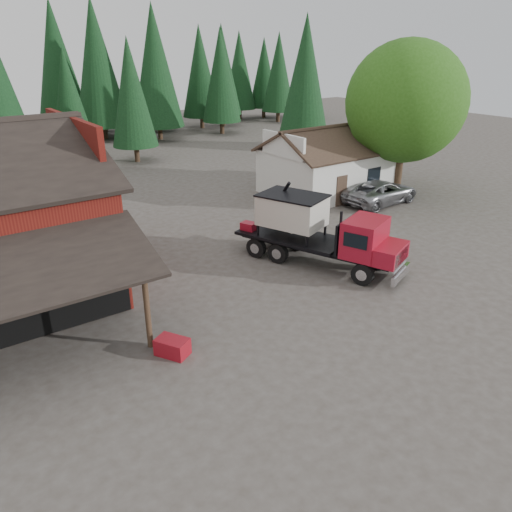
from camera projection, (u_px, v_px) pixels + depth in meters
ground at (309, 323)px, 19.10m from camera, size 120.00×120.00×0.00m
farmhouse at (327, 169)px, 35.09m from camera, size 8.60×6.42×4.65m
deciduous_tree at (406, 106)px, 33.30m from camera, size 8.00×8.00×10.20m
conifer_backdrop at (34, 148)px, 50.38m from camera, size 76.00×16.00×16.00m
near_pine_b at (131, 93)px, 42.32m from camera, size 3.96×3.96×10.40m
near_pine_c at (305, 75)px, 47.52m from camera, size 4.84×4.84×12.40m
feed_truck at (318, 230)px, 23.55m from camera, size 5.00×8.49×3.73m
silver_car at (381, 192)px, 32.87m from camera, size 5.69×2.85×1.55m
equip_box at (172, 347)px, 17.09m from camera, size 1.15×1.30×0.60m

